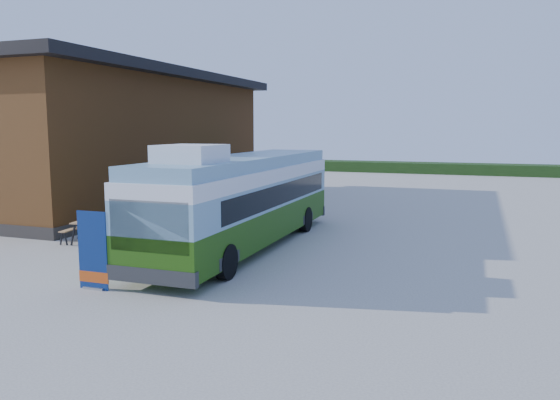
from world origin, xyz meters
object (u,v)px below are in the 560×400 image
at_px(bus, 244,198).
at_px(slurry_tanker, 227,178).
at_px(banner, 93,258).
at_px(person_b, 252,187).
at_px(person_a, 307,201).
at_px(picnic_table, 86,226).

bearing_deg(bus, slurry_tanker, 118.03).
relative_size(banner, person_b, 1.11).
height_order(bus, person_a, bus).
bearing_deg(person_b, picnic_table, 4.34).
relative_size(person_b, slurry_tanker, 0.31).
distance_m(picnic_table, slurry_tanker, 12.33).
bearing_deg(banner, bus, 74.06).
bearing_deg(bus, person_b, 111.24).
distance_m(banner, slurry_tanker, 17.69).
bearing_deg(slurry_tanker, banner, -52.07).
xyz_separation_m(picnic_table, slurry_tanker, (-0.01, 12.30, 0.79)).
bearing_deg(slurry_tanker, bus, -37.48).
relative_size(bus, slurry_tanker, 2.00).
distance_m(banner, picnic_table, 6.46).
relative_size(bus, person_b, 6.51).
relative_size(bus, person_a, 7.34).
bearing_deg(person_b, bus, 33.42).
relative_size(bus, banner, 5.86).
bearing_deg(person_a, picnic_table, -151.86).
relative_size(picnic_table, person_b, 0.87).
relative_size(person_a, person_b, 0.89).
height_order(picnic_table, person_a, person_a).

